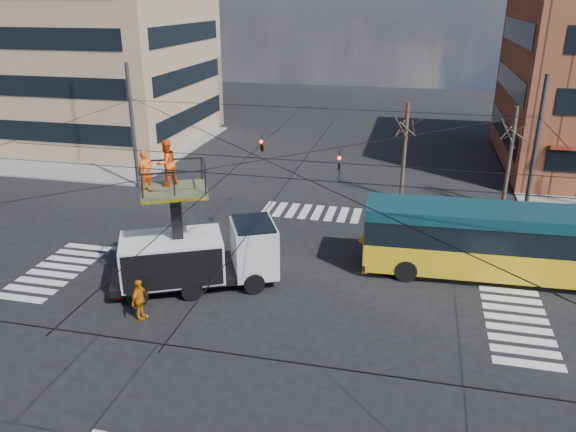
% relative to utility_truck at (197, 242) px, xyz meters
% --- Properties ---
extents(ground, '(120.00, 120.00, 0.00)m').
position_rel_utility_truck_xyz_m(ground, '(3.05, -0.15, -2.08)').
color(ground, black).
rests_on(ground, ground).
extents(sidewalk_nw, '(18.00, 18.00, 0.12)m').
position_rel_utility_truck_xyz_m(sidewalk_nw, '(-17.95, 20.85, -2.02)').
color(sidewalk_nw, slate).
rests_on(sidewalk_nw, ground).
extents(crosswalks, '(22.40, 22.40, 0.02)m').
position_rel_utility_truck_xyz_m(crosswalks, '(3.05, -0.15, -2.07)').
color(crosswalks, silver).
rests_on(crosswalks, ground).
extents(overhead_network, '(24.24, 24.24, 8.00)m').
position_rel_utility_truck_xyz_m(overhead_network, '(2.98, 0.25, 2.21)').
color(overhead_network, '#2D2D30').
rests_on(overhead_network, ground).
extents(tree_a, '(2.00, 2.00, 6.00)m').
position_rel_utility_truck_xyz_m(tree_a, '(8.05, 13.35, 2.55)').
color(tree_a, '#382B21').
rests_on(tree_a, ground).
extents(tree_b, '(2.00, 2.00, 6.00)m').
position_rel_utility_truck_xyz_m(tree_b, '(14.05, 13.35, 2.55)').
color(tree_b, '#382B21').
rests_on(tree_b, ground).
extents(utility_truck, '(7.31, 5.08, 6.42)m').
position_rel_utility_truck_xyz_m(utility_truck, '(0.00, 0.00, 0.00)').
color(utility_truck, black).
rests_on(utility_truck, ground).
extents(city_bus, '(12.82, 3.13, 3.20)m').
position_rel_utility_truck_xyz_m(city_bus, '(13.07, 3.82, -0.35)').
color(city_bus, gold).
rests_on(city_bus, ground).
extents(traffic_cone, '(0.36, 0.36, 0.66)m').
position_rel_utility_truck_xyz_m(traffic_cone, '(-2.88, -1.78, -1.75)').
color(traffic_cone, red).
rests_on(traffic_cone, ground).
extents(worker_ground, '(0.50, 1.02, 1.69)m').
position_rel_utility_truck_xyz_m(worker_ground, '(-1.22, -3.10, -1.23)').
color(worker_ground, orange).
rests_on(worker_ground, ground).
extents(flagger, '(0.82, 1.22, 1.75)m').
position_rel_utility_truck_xyz_m(flagger, '(6.82, 2.98, -1.20)').
color(flagger, orange).
rests_on(flagger, ground).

